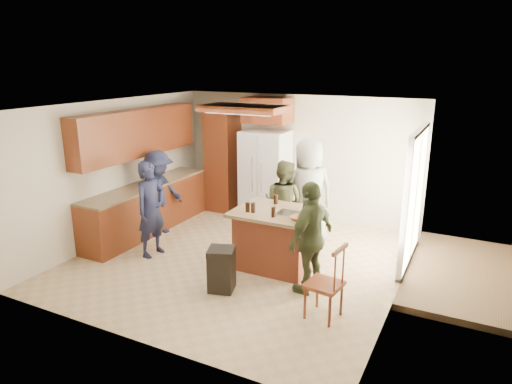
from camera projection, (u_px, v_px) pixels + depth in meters
The scene contains 12 objects.
person_front_left at pixel (151, 209), 7.47m from camera, with size 0.58×0.42×1.59m, color #191B33.
person_behind_left at pixel (283, 203), 7.91m from camera, with size 0.74×0.46×1.52m, color #363820.
person_behind_right at pixel (308, 192), 7.90m from camera, with size 0.92×0.60×1.88m, color gray.
person_side_right at pixel (311, 238), 6.26m from camera, with size 0.94×0.48×1.60m, color #394226.
person_counter at pixel (158, 193), 8.40m from camera, with size 1.02×0.47×1.58m, color #181B31.
left_cabinetry at pixel (144, 182), 8.50m from camera, with size 0.64×3.00×2.30m.
back_wall_units at pixel (233, 148), 9.54m from camera, with size 1.80×0.60×2.45m.
refrigerator at pixel (265, 175), 9.26m from camera, with size 0.90×0.76×1.80m.
kitchen_island at pixel (276, 238), 7.10m from camera, with size 1.28×1.03×0.93m.
island_items at pixel (284, 211), 6.80m from camera, with size 1.00×0.75×0.15m.
trash_bin at pixel (222, 269), 6.41m from camera, with size 0.46×0.46×0.63m.
spindle_chair at pixel (326, 285), 5.68m from camera, with size 0.47×0.47×0.99m.
Camera 1 is at (3.32, -6.00, 3.14)m, focal length 32.00 mm.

